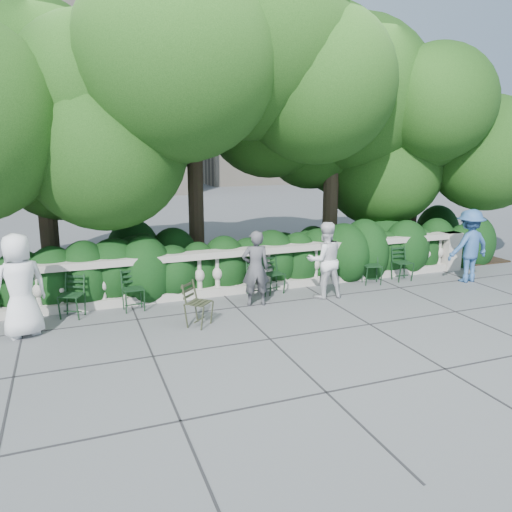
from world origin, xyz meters
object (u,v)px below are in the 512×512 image
object	(u,v)px
person_casual_man	(325,260)
chair_e	(257,298)
person_woman_grey	(256,268)
chair_weathered	(206,327)
person_older_blue	(469,246)
chair_c	(277,295)
person_businessman	(20,286)
chair_b	(136,312)
chair_f	(405,282)
chair_d	(373,285)
chair_a	(70,320)

from	to	relation	value
person_casual_man	chair_e	bearing A→B (deg)	-13.73
chair_e	person_woman_grey	distance (m)	0.93
chair_weathered	person_older_blue	bearing A→B (deg)	-39.58
chair_e	person_woman_grey	xyz separation A→B (m)	(-0.21, -0.46, 0.78)
chair_c	person_businessman	distance (m)	5.19
chair_b	person_casual_man	xyz separation A→B (m)	(3.99, -0.42, 0.83)
chair_e	person_businessman	xyz separation A→B (m)	(-4.58, -0.60, 0.91)
person_businessman	person_older_blue	size ratio (longest dim) A/B	1.04
chair_b	person_casual_man	world-z (taller)	person_casual_man
chair_c	chair_f	xyz separation A→B (m)	(3.32, -0.14, 0.00)
chair_e	chair_weathered	xyz separation A→B (m)	(-1.51, -1.32, 0.00)
chair_d	chair_f	xyz separation A→B (m)	(0.90, -0.00, 0.00)
chair_f	person_businessman	distance (m)	8.45
chair_a	person_businessman	size ratio (longest dim) A/B	0.46
person_woman_grey	person_casual_man	distance (m)	1.59
chair_c	chair_a	bearing A→B (deg)	171.64
chair_b	person_casual_man	distance (m)	4.09
chair_f	person_businessman	size ratio (longest dim) A/B	0.46
chair_c	person_older_blue	bearing A→B (deg)	-16.76
chair_e	chair_f	world-z (taller)	same
chair_d	person_older_blue	xyz separation A→B (m)	(2.32, -0.48, 0.88)
chair_f	person_casual_man	distance (m)	2.59
chair_d	chair_f	size ratio (longest dim) A/B	1.00
chair_f	person_older_blue	world-z (taller)	person_older_blue
person_businessman	person_woman_grey	bearing A→B (deg)	160.25
chair_a	person_woman_grey	size ratio (longest dim) A/B	0.54
chair_c	person_woman_grey	distance (m)	1.16
person_casual_man	chair_weathered	bearing A→B (deg)	21.59
chair_a	person_casual_man	world-z (taller)	person_casual_man
chair_e	chair_weathered	size ratio (longest dim) A/B	1.00
chair_d	person_woman_grey	distance (m)	3.23
chair_b	person_woman_grey	distance (m)	2.56
person_casual_man	person_older_blue	xyz separation A→B (m)	(3.84, -0.11, 0.05)
chair_e	chair_f	xyz separation A→B (m)	(3.80, -0.10, 0.00)
chair_b	person_older_blue	xyz separation A→B (m)	(7.83, -0.53, 0.88)
chair_f	person_casual_man	xyz separation A→B (m)	(-2.42, -0.37, 0.83)
chair_f	chair_a	bearing A→B (deg)	-178.95
chair_e	person_older_blue	size ratio (longest dim) A/B	0.48
person_businessman	person_woman_grey	world-z (taller)	person_businessman
chair_a	person_casual_man	distance (m)	5.30
person_older_blue	chair_weathered	bearing A→B (deg)	3.75
person_woman_grey	chair_e	bearing A→B (deg)	-105.55
chair_weathered	person_older_blue	world-z (taller)	person_older_blue
chair_c	person_older_blue	size ratio (longest dim) A/B	0.48
chair_d	chair_e	size ratio (longest dim) A/B	1.00
chair_b	person_woman_grey	size ratio (longest dim) A/B	0.54
chair_e	person_businessman	bearing A→B (deg)	-161.63
chair_a	chair_c	world-z (taller)	same
chair_c	person_businessman	xyz separation A→B (m)	(-5.07, -0.64, 0.91)
person_older_blue	chair_d	bearing A→B (deg)	-14.25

